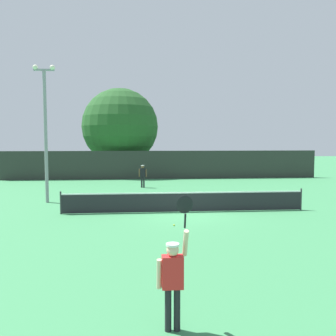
{
  "coord_description": "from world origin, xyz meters",
  "views": [
    {
      "loc": [
        -2.26,
        -16.7,
        3.4
      ],
      "look_at": [
        -0.49,
        3.43,
        1.87
      ],
      "focal_mm": 37.88,
      "sensor_mm": 36.0,
      "label": 1
    }
  ],
  "objects_px": {
    "tennis_ball": "(174,225)",
    "parked_car_mid": "(247,165)",
    "player_serving": "(173,273)",
    "light_pole": "(45,124)",
    "player_receiving": "(143,174)",
    "large_tree": "(120,127)",
    "parked_car_near": "(207,164)"
  },
  "relations": [
    {
      "from": "player_receiving",
      "to": "light_pole",
      "type": "relative_size",
      "value": 0.22
    },
    {
      "from": "player_serving",
      "to": "parked_car_mid",
      "type": "xyz_separation_m",
      "value": [
        11.24,
        31.13,
        -0.28
      ]
    },
    {
      "from": "player_serving",
      "to": "tennis_ball",
      "type": "xyz_separation_m",
      "value": [
        0.84,
        7.83,
        -1.02
      ]
    },
    {
      "from": "parked_car_near",
      "to": "parked_car_mid",
      "type": "relative_size",
      "value": 0.96
    },
    {
      "from": "tennis_ball",
      "to": "parked_car_mid",
      "type": "height_order",
      "value": "parked_car_mid"
    },
    {
      "from": "player_receiving",
      "to": "tennis_ball",
      "type": "relative_size",
      "value": 24.2
    },
    {
      "from": "parked_car_near",
      "to": "parked_car_mid",
      "type": "distance_m",
      "value": 4.99
    },
    {
      "from": "player_serving",
      "to": "tennis_ball",
      "type": "distance_m",
      "value": 7.94
    },
    {
      "from": "player_receiving",
      "to": "parked_car_mid",
      "type": "height_order",
      "value": "parked_car_mid"
    },
    {
      "from": "player_receiving",
      "to": "large_tree",
      "type": "relative_size",
      "value": 0.19
    },
    {
      "from": "player_serving",
      "to": "parked_car_mid",
      "type": "bearing_deg",
      "value": 70.15
    },
    {
      "from": "tennis_ball",
      "to": "light_pole",
      "type": "xyz_separation_m",
      "value": [
        -6.45,
        6.07,
        4.28
      ]
    },
    {
      "from": "player_receiving",
      "to": "large_tree",
      "type": "xyz_separation_m",
      "value": [
        -2.06,
        9.7,
        3.83
      ]
    },
    {
      "from": "tennis_ball",
      "to": "parked_car_mid",
      "type": "bearing_deg",
      "value": 65.95
    },
    {
      "from": "tennis_ball",
      "to": "parked_car_near",
      "type": "height_order",
      "value": "parked_car_near"
    },
    {
      "from": "light_pole",
      "to": "parked_car_near",
      "type": "xyz_separation_m",
      "value": [
        13.17,
        20.59,
        -3.54
      ]
    },
    {
      "from": "tennis_ball",
      "to": "player_receiving",
      "type": "bearing_deg",
      "value": 95.05
    },
    {
      "from": "player_serving",
      "to": "tennis_ball",
      "type": "relative_size",
      "value": 35.8
    },
    {
      "from": "player_receiving",
      "to": "large_tree",
      "type": "height_order",
      "value": "large_tree"
    },
    {
      "from": "large_tree",
      "to": "player_receiving",
      "type": "bearing_deg",
      "value": -78.02
    },
    {
      "from": "light_pole",
      "to": "player_receiving",
      "type": "bearing_deg",
      "value": 47.31
    },
    {
      "from": "player_serving",
      "to": "large_tree",
      "type": "relative_size",
      "value": 0.28
    },
    {
      "from": "player_serving",
      "to": "player_receiving",
      "type": "xyz_separation_m",
      "value": [
        -0.21,
        19.76,
        -0.05
      ]
    },
    {
      "from": "light_pole",
      "to": "large_tree",
      "type": "relative_size",
      "value": 0.87
    },
    {
      "from": "player_receiving",
      "to": "parked_car_near",
      "type": "distance_m",
      "value": 16.66
    },
    {
      "from": "player_serving",
      "to": "parked_car_near",
      "type": "xyz_separation_m",
      "value": [
        7.56,
        34.5,
        -0.28
      ]
    },
    {
      "from": "player_receiving",
      "to": "parked_car_mid",
      "type": "distance_m",
      "value": 16.13
    },
    {
      "from": "tennis_ball",
      "to": "large_tree",
      "type": "xyz_separation_m",
      "value": [
        -3.11,
        21.63,
        4.81
      ]
    },
    {
      "from": "player_serving",
      "to": "parked_car_near",
      "type": "height_order",
      "value": "player_serving"
    },
    {
      "from": "player_serving",
      "to": "large_tree",
      "type": "distance_m",
      "value": 29.79
    },
    {
      "from": "player_serving",
      "to": "light_pole",
      "type": "xyz_separation_m",
      "value": [
        -5.61,
        13.9,
        3.26
      ]
    },
    {
      "from": "large_tree",
      "to": "parked_car_mid",
      "type": "xyz_separation_m",
      "value": [
        13.51,
        1.66,
        -4.06
      ]
    }
  ]
}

